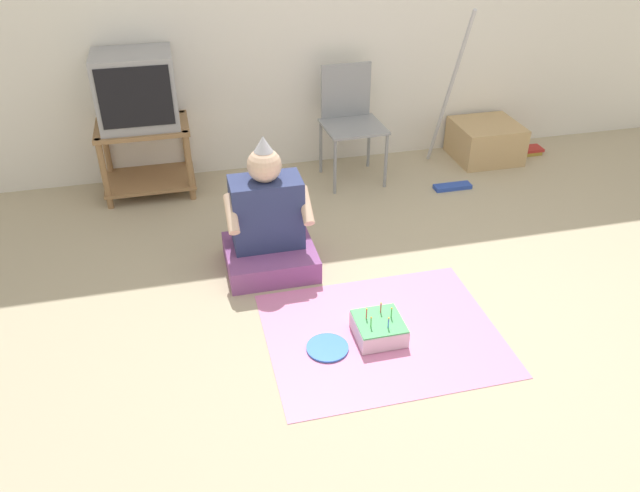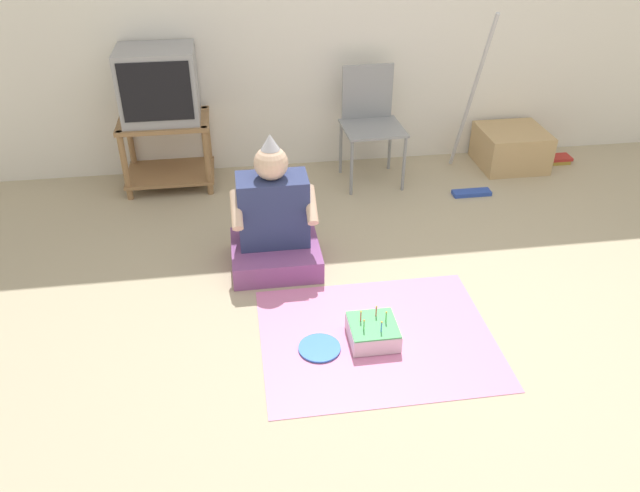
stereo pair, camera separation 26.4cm
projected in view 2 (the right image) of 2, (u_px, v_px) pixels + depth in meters
name	position (u px, v px, depth m)	size (l,w,h in m)	color
ground_plane	(435.00, 339.00, 3.23)	(16.00, 16.00, 0.00)	tan
tv_stand	(167.00, 146.00, 4.55)	(0.64, 0.46, 0.52)	#997047
tv	(159.00, 84.00, 4.31)	(0.53, 0.43, 0.50)	#99999E
folding_chair	(370.00, 116.00, 4.57)	(0.45, 0.43, 0.83)	gray
cardboard_box_stack	(511.00, 148.00, 4.92)	(0.50, 0.48, 0.29)	tan
dust_mop	(471.00, 138.00, 4.48)	(0.28, 0.55, 1.28)	#2D4CB2
book_pile	(559.00, 159.00, 5.03)	(0.17, 0.13, 0.05)	#A88933
person_seated	(274.00, 224.00, 3.68)	(0.52, 0.49, 0.83)	#8C4C8C
party_cloth	(377.00, 337.00, 3.23)	(1.20, 0.96, 0.01)	pink
birthday_cake	(373.00, 332.00, 3.19)	(0.25, 0.25, 0.17)	silver
paper_plate	(320.00, 348.00, 3.15)	(0.22, 0.22, 0.01)	blue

